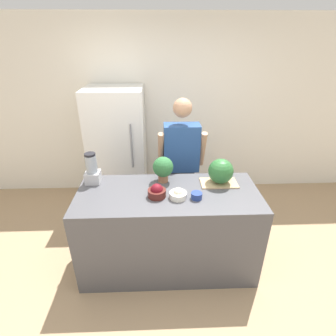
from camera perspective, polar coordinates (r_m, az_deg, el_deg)
The scene contains 12 objects.
ground_plane at distance 2.92m, azimuth 0.35°, elevation -25.11°, with size 14.00×14.00×0.00m, color tan.
wall_back at distance 4.03m, azimuth -0.92°, elevation 12.42°, with size 8.00×0.06×2.60m.
counter_island at distance 2.86m, azimuth 0.03°, elevation -13.22°, with size 1.81×0.77×0.92m.
refrigerator at distance 3.85m, azimuth -10.78°, elevation 4.20°, with size 0.77×0.70×1.71m.
person at distance 3.26m, azimuth 2.87°, elevation 0.70°, with size 0.57×0.27×1.69m.
cutting_board at distance 2.78m, azimuth 10.98°, elevation -3.22°, with size 0.38×0.22×0.01m.
watermelon at distance 2.72m, azimuth 11.42°, elevation -0.68°, with size 0.26×0.26×0.26m.
bowl_cherries at distance 2.50m, azimuth -2.45°, elevation -5.17°, with size 0.17×0.17×0.13m.
bowl_cream at distance 2.48m, azimuth 2.23°, elevation -5.73°, with size 0.16×0.16×0.11m.
bowl_small_blue at distance 2.49m, azimuth 6.24°, elevation -6.01°, with size 0.11×0.11×0.06m.
blender at distance 2.80m, azimuth -16.21°, elevation -0.43°, with size 0.15×0.15×0.33m.
potted_plant at distance 2.70m, azimuth -1.09°, elevation 0.04°, with size 0.21×0.21×0.28m.
Camera 1 is at (-0.08, -1.80, 2.30)m, focal length 28.00 mm.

